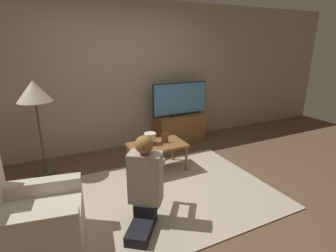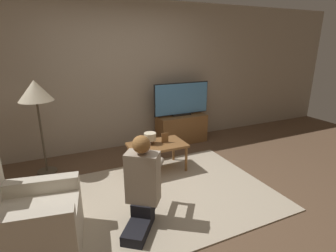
% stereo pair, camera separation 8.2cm
% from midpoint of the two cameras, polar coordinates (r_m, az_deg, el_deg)
% --- Properties ---
extents(ground_plane, '(10.00, 10.00, 0.00)m').
position_cam_midpoint_polar(ground_plane, '(3.51, -0.24, -14.62)').
color(ground_plane, brown).
extents(wall_back, '(10.00, 0.06, 2.60)m').
position_cam_midpoint_polar(wall_back, '(4.82, -10.52, 10.47)').
color(wall_back, tan).
rests_on(wall_back, ground_plane).
extents(rug, '(2.60, 1.99, 0.02)m').
position_cam_midpoint_polar(rug, '(3.51, -0.24, -14.51)').
color(rug, '#BCAD93').
rests_on(rug, ground_plane).
extents(tv_stand, '(0.95, 0.41, 0.54)m').
position_cam_midpoint_polar(tv_stand, '(5.15, 2.15, -0.54)').
color(tv_stand, brown).
rests_on(tv_stand, ground_plane).
extents(tv, '(1.12, 0.08, 0.63)m').
position_cam_midpoint_polar(tv, '(5.00, 2.21, 5.90)').
color(tv, black).
rests_on(tv, tv_stand).
extents(coffee_table, '(0.84, 0.51, 0.44)m').
position_cam_midpoint_polar(coffee_table, '(3.93, -2.97, -4.61)').
color(coffee_table, brown).
rests_on(coffee_table, ground_plane).
extents(floor_lamp, '(0.47, 0.47, 1.39)m').
position_cam_midpoint_polar(floor_lamp, '(4.06, -27.62, 5.99)').
color(floor_lamp, '#4C4233').
rests_on(floor_lamp, ground_plane).
extents(armchair, '(0.96, 0.86, 0.89)m').
position_cam_midpoint_polar(armchair, '(2.84, -28.78, -18.63)').
color(armchair, beige).
rests_on(armchair, ground_plane).
extents(person_kneeling, '(0.70, 0.81, 0.99)m').
position_cam_midpoint_polar(person_kneeling, '(2.79, -5.87, -12.24)').
color(person_kneeling, black).
rests_on(person_kneeling, rug).
extents(picture_frame, '(0.11, 0.01, 0.15)m').
position_cam_midpoint_polar(picture_frame, '(3.95, -1.28, -2.58)').
color(picture_frame, brown).
rests_on(picture_frame, coffee_table).
extents(table_lamp, '(0.18, 0.18, 0.17)m').
position_cam_midpoint_polar(table_lamp, '(3.89, -4.53, -2.49)').
color(table_lamp, '#4C3823').
rests_on(table_lamp, coffee_table).
extents(remote, '(0.04, 0.15, 0.02)m').
position_cam_midpoint_polar(remote, '(3.74, -5.84, -4.94)').
color(remote, black).
rests_on(remote, coffee_table).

